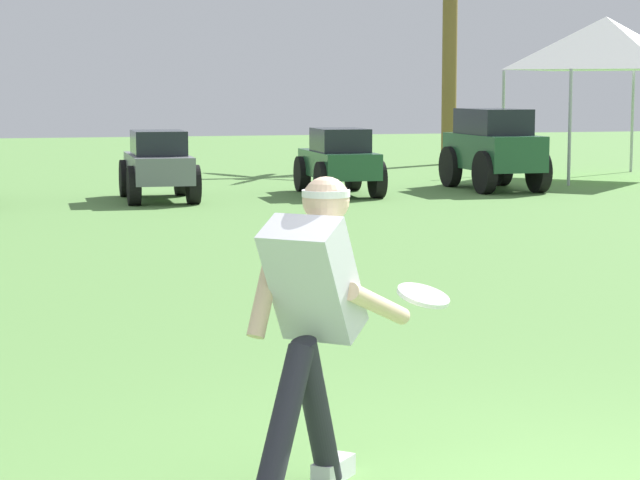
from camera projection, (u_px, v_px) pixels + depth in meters
name	position (u px, v px, depth m)	size (l,w,h in m)	color
frisbee_thrower	(312.00, 318.00, 5.43)	(0.97, 0.75, 1.40)	#23232D
frisbee_in_flight	(423.00, 296.00, 6.01)	(0.36, 0.36, 0.10)	white
parked_car_slot_d	(158.00, 165.00, 19.58)	(1.16, 2.23, 1.10)	slate
parked_car_slot_e	(339.00, 161.00, 20.60)	(1.17, 2.24, 1.10)	#235133
parked_car_slot_f	(493.00, 147.00, 21.60)	(1.17, 2.35, 1.40)	#235133
palm_tree_left_of_centre	(450.00, 10.00, 28.33)	(3.47, 3.56, 5.87)	brown
event_tent	(606.00, 43.00, 24.04)	(3.08, 3.08, 3.12)	#B2B5BA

